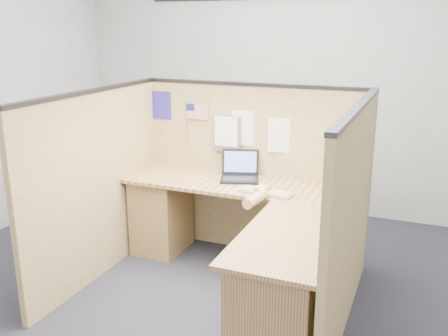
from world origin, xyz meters
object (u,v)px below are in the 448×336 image
at_px(mouse, 263,191).
at_px(laptop, 242,172).
at_px(keyboard, 266,192).
at_px(l_desk, 243,242).

bearing_deg(mouse, laptop, 131.60).
xyz_separation_m(keyboard, mouse, (-0.02, -0.02, 0.01)).
bearing_deg(keyboard, l_desk, -111.07).
height_order(l_desk, keyboard, keyboard).
distance_m(l_desk, keyboard, 0.42).
height_order(l_desk, laptop, laptop).
relative_size(laptop, mouse, 3.31).
relative_size(l_desk, laptop, 4.92).
relative_size(laptop, keyboard, 0.90).
distance_m(keyboard, mouse, 0.03).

